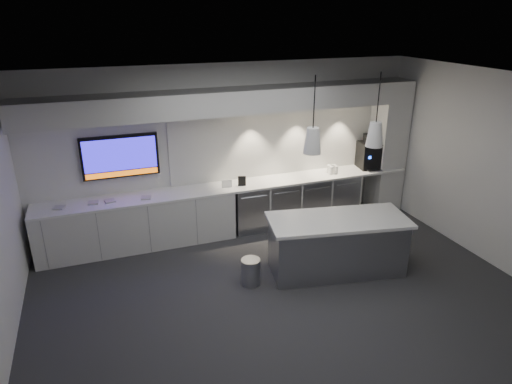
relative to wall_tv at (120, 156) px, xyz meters
name	(u,v)px	position (x,y,z in m)	size (l,w,h in m)	color
floor	(282,293)	(1.90, -2.45, -1.56)	(7.00, 7.00, 0.00)	#303032
ceiling	(287,82)	(1.90, -2.45, 1.44)	(7.00, 7.00, 0.00)	black
wall_back	(229,148)	(1.90, 0.05, -0.06)	(7.00, 7.00, 0.00)	white
wall_front	(402,302)	(1.90, -4.95, -0.06)	(7.00, 7.00, 0.00)	white
wall_right	(488,168)	(5.40, -2.45, -0.06)	(7.00, 7.00, 0.00)	white
back_counter	(235,186)	(1.90, -0.27, -0.68)	(6.80, 0.65, 0.04)	white
left_base_cabinets	(138,223)	(0.15, -0.27, -1.13)	(3.30, 0.63, 0.86)	silver
fridge_unit_a	(248,207)	(2.15, -0.27, -1.13)	(0.60, 0.61, 0.85)	#999BA1
fridge_unit_b	(280,203)	(2.78, -0.27, -1.13)	(0.60, 0.61, 0.85)	#999BA1
fridge_unit_c	(310,198)	(3.41, -0.27, -1.13)	(0.60, 0.61, 0.85)	#999BA1
fridge_unit_d	(338,194)	(4.04, -0.27, -1.13)	(0.60, 0.61, 0.85)	#999BA1
backsplash	(290,140)	(3.10, 0.03, -0.01)	(4.60, 0.03, 1.30)	silver
soffit	(233,101)	(1.90, -0.25, 0.84)	(6.90, 0.60, 0.40)	silver
column	(388,146)	(5.10, -0.25, -0.26)	(0.55, 0.55, 2.60)	silver
wall_tv	(120,156)	(0.00, 0.00, 0.00)	(1.25, 0.07, 0.72)	black
island	(337,245)	(2.94, -2.15, -1.11)	(2.23, 1.27, 0.89)	#999BA1
bin	(251,272)	(1.56, -2.05, -1.36)	(0.29, 0.29, 0.40)	#999BA1
coffee_machine	(369,154)	(4.68, -0.25, -0.38)	(0.43, 0.59, 0.68)	black
sign_black	(242,181)	(2.01, -0.34, -0.57)	(0.14, 0.02, 0.18)	black
sign_white	(227,184)	(1.73, -0.33, -0.59)	(0.18, 0.02, 0.14)	white
cup_cluster	(332,169)	(3.85, -0.30, -0.58)	(0.18, 0.18, 0.15)	white
tray_a	(59,208)	(-1.03, -0.30, -0.65)	(0.16, 0.16, 0.03)	#B5B5B5
tray_b	(93,203)	(-0.52, -0.28, -0.65)	(0.16, 0.16, 0.03)	#B5B5B5
tray_c	(110,201)	(-0.26, -0.29, -0.65)	(0.16, 0.16, 0.03)	#B5B5B5
tray_d	(146,198)	(0.32, -0.35, -0.65)	(0.16, 0.16, 0.03)	#B5B5B5
pendant_left	(312,140)	(2.43, -2.15, 0.59)	(0.25, 0.25, 1.06)	silver
pendant_right	(375,134)	(3.44, -2.15, 0.59)	(0.25, 0.25, 1.06)	silver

